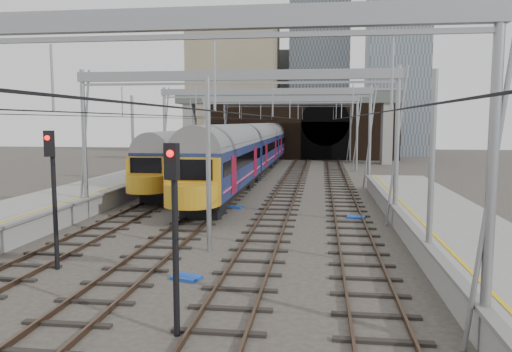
# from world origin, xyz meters

# --- Properties ---
(ground) EXTENTS (160.00, 160.00, 0.00)m
(ground) POSITION_xyz_m (0.00, 0.00, 0.00)
(ground) COLOR #38332D
(ground) RESTS_ON ground
(platform_right) EXTENTS (4.32, 47.00, 1.12)m
(platform_right) POSITION_xyz_m (10.18, -1.50, 0.55)
(platform_right) COLOR gray
(platform_right) RESTS_ON ground
(tracks) EXTENTS (14.40, 80.00, 0.22)m
(tracks) POSITION_xyz_m (0.00, 15.00, 0.02)
(tracks) COLOR #4C3828
(tracks) RESTS_ON ground
(overhead_line) EXTENTS (16.80, 80.00, 8.00)m
(overhead_line) POSITION_xyz_m (0.00, 21.49, 6.57)
(overhead_line) COLOR gray
(overhead_line) RESTS_ON ground
(retaining_wall) EXTENTS (28.00, 2.75, 9.00)m
(retaining_wall) POSITION_xyz_m (1.40, 51.93, 4.33)
(retaining_wall) COLOR black
(retaining_wall) RESTS_ON ground
(overbridge) EXTENTS (28.00, 3.00, 9.25)m
(overbridge) POSITION_xyz_m (0.00, 46.00, 7.27)
(overbridge) COLOR gray
(overbridge) RESTS_ON ground
(city_skyline) EXTENTS (37.50, 27.50, 60.00)m
(city_skyline) POSITION_xyz_m (2.73, 70.48, 17.09)
(city_skyline) COLOR tan
(city_skyline) RESTS_ON ground
(train_main) EXTENTS (2.99, 68.98, 5.07)m
(train_main) POSITION_xyz_m (-2.00, 41.30, 2.60)
(train_main) COLOR black
(train_main) RESTS_ON ground
(train_second) EXTENTS (2.64, 30.59, 4.60)m
(train_second) POSITION_xyz_m (-6.00, 26.65, 2.39)
(train_second) COLOR black
(train_second) RESTS_ON ground
(signal_near_left) EXTENTS (0.39, 0.47, 4.95)m
(signal_near_left) POSITION_xyz_m (-4.83, -1.23, 3.11)
(signal_near_left) COLOR black
(signal_near_left) RESTS_ON ground
(signal_near_centre) EXTENTS (0.37, 0.46, 4.76)m
(signal_near_centre) POSITION_xyz_m (1.00, -6.08, 3.01)
(signal_near_centre) COLOR black
(signal_near_centre) RESTS_ON ground
(equip_cover_a) EXTENTS (1.09, 0.93, 0.11)m
(equip_cover_a) POSITION_xyz_m (0.05, -1.68, 0.05)
(equip_cover_a) COLOR #163FAB
(equip_cover_a) RESTS_ON ground
(equip_cover_b) EXTENTS (0.90, 0.68, 0.10)m
(equip_cover_b) POSITION_xyz_m (-0.67, 12.12, 0.05)
(equip_cover_b) COLOR #163FAB
(equip_cover_b) RESTS_ON ground
(equip_cover_c) EXTENTS (1.06, 0.83, 0.11)m
(equip_cover_c) POSITION_xyz_m (6.41, 9.83, 0.06)
(equip_cover_c) COLOR #163FAB
(equip_cover_c) RESTS_ON ground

